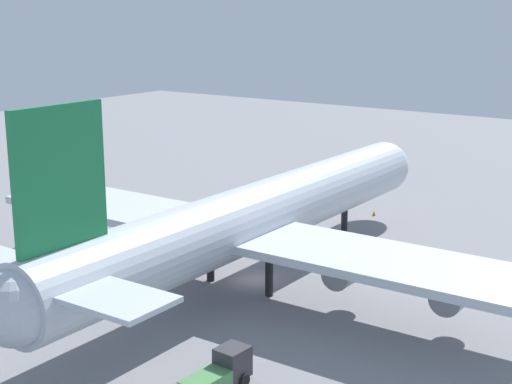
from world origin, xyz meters
name	(u,v)px	position (x,y,z in m)	size (l,w,h in m)	color
ground_plane	(256,279)	(0.00, 0.00, 0.00)	(229.88, 229.88, 0.00)	gray
cargo_airplane	(254,218)	(-0.27, 0.00, 5.92)	(57.47, 52.08, 18.24)	silver
fuel_truck	(220,373)	(-18.13, -9.84, 1.20)	(5.43, 2.49, 2.50)	#333338
cargo_loader	(70,207)	(5.23, 30.56, 1.09)	(4.69, 3.09, 2.41)	yellow
safety_cone_nose	(374,213)	(25.86, 0.94, 0.30)	(0.41, 0.41, 0.59)	orange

